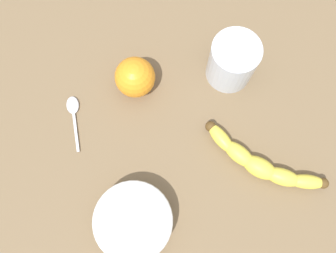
{
  "coord_description": "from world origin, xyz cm",
  "views": [
    {
      "loc": [
        -16.77,
        -9.0,
        67.33
      ],
      "look_at": [
        -6.19,
        3.82,
        5.0
      ],
      "focal_mm": 36.97,
      "sensor_mm": 36.0,
      "label": 1
    }
  ],
  "objects_px": {
    "smoothie_glass": "(232,62)",
    "ceramic_bowl": "(133,221)",
    "banana": "(261,164)",
    "orange_fruit": "(135,77)",
    "teaspoon": "(73,108)"
  },
  "relations": [
    {
      "from": "banana",
      "to": "teaspoon",
      "type": "distance_m",
      "value": 0.37
    },
    {
      "from": "smoothie_glass",
      "to": "orange_fruit",
      "type": "bearing_deg",
      "value": 148.9
    },
    {
      "from": "smoothie_glass",
      "to": "ceramic_bowl",
      "type": "bearing_deg",
      "value": -161.51
    },
    {
      "from": "banana",
      "to": "smoothie_glass",
      "type": "bearing_deg",
      "value": 133.54
    },
    {
      "from": "banana",
      "to": "smoothie_glass",
      "type": "xyz_separation_m",
      "value": [
        0.08,
        0.18,
        0.03
      ]
    },
    {
      "from": "smoothie_glass",
      "to": "orange_fruit",
      "type": "distance_m",
      "value": 0.18
    },
    {
      "from": "banana",
      "to": "orange_fruit",
      "type": "relative_size",
      "value": 2.98
    },
    {
      "from": "orange_fruit",
      "to": "teaspoon",
      "type": "height_order",
      "value": "orange_fruit"
    },
    {
      "from": "smoothie_glass",
      "to": "teaspoon",
      "type": "relative_size",
      "value": 0.93
    },
    {
      "from": "banana",
      "to": "orange_fruit",
      "type": "xyz_separation_m",
      "value": [
        -0.08,
        0.27,
        0.02
      ]
    },
    {
      "from": "smoothie_glass",
      "to": "orange_fruit",
      "type": "relative_size",
      "value": 1.27
    },
    {
      "from": "ceramic_bowl",
      "to": "orange_fruit",
      "type": "relative_size",
      "value": 1.77
    },
    {
      "from": "smoothie_glass",
      "to": "teaspoon",
      "type": "bearing_deg",
      "value": 154.74
    },
    {
      "from": "banana",
      "to": "ceramic_bowl",
      "type": "relative_size",
      "value": 1.68
    },
    {
      "from": "ceramic_bowl",
      "to": "teaspoon",
      "type": "relative_size",
      "value": 1.3
    }
  ]
}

